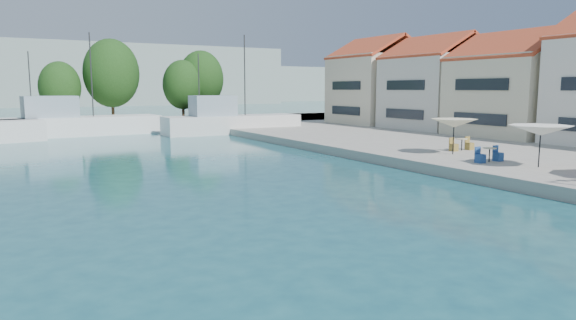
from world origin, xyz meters
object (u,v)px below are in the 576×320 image
trawler_03 (73,125)px  umbrella_cream (454,123)px  trawler_04 (229,123)px  umbrella_white (541,130)px

trawler_03 → umbrella_cream: size_ratio=5.79×
trawler_03 → trawler_04: size_ratio=1.13×
trawler_03 → umbrella_white: trawler_03 is taller
trawler_03 → umbrella_white: 40.67m
trawler_04 → umbrella_cream: size_ratio=5.12×
trawler_03 → trawler_04: 14.89m
trawler_04 → umbrella_cream: 26.40m
trawler_04 → umbrella_white: 32.07m
trawler_04 → umbrella_white: trawler_04 is taller
umbrella_white → umbrella_cream: umbrella_cream is taller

